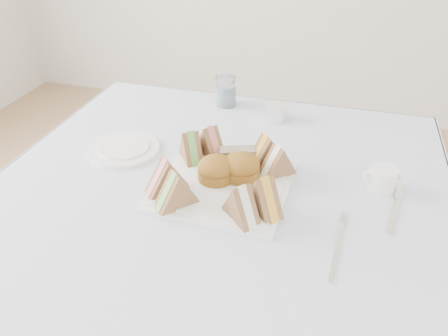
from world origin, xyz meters
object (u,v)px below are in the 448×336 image
(table, at_px, (218,303))
(creamer_jug, at_px, (383,179))
(water_glass, at_px, (226,91))
(serving_plate, at_px, (224,185))

(table, distance_m, creamer_jug, 0.54)
(water_glass, bearing_deg, creamer_jug, -36.46)
(creamer_jug, bearing_deg, serving_plate, 177.30)
(table, distance_m, serving_plate, 0.38)
(serving_plate, height_order, water_glass, water_glass)
(table, bearing_deg, water_glass, 102.62)
(creamer_jug, bearing_deg, table, 179.18)
(water_glass, relative_size, creamer_jug, 1.50)
(table, xyz_separation_m, creamer_jug, (0.35, 0.10, 0.40))
(serving_plate, distance_m, water_glass, 0.43)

